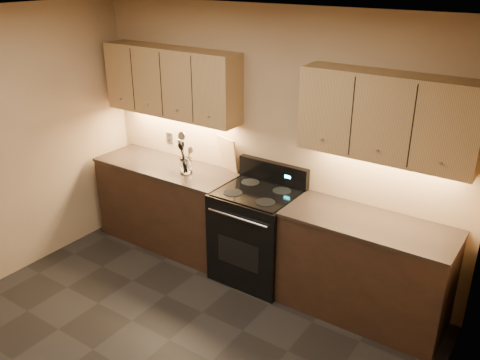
% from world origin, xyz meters
% --- Properties ---
extents(ceiling, '(4.00, 4.00, 0.00)m').
position_xyz_m(ceiling, '(0.00, 0.00, 2.60)').
color(ceiling, silver).
rests_on(ceiling, wall_back).
extents(wall_back, '(4.00, 0.04, 2.60)m').
position_xyz_m(wall_back, '(0.00, 2.00, 1.30)').
color(wall_back, tan).
rests_on(wall_back, ground).
extents(wall_right, '(0.04, 4.00, 2.60)m').
position_xyz_m(wall_right, '(2.00, 0.00, 1.30)').
color(wall_right, tan).
rests_on(wall_right, ground).
extents(counter_left, '(1.62, 0.62, 0.93)m').
position_xyz_m(counter_left, '(-1.10, 1.70, 0.47)').
color(counter_left, black).
rests_on(counter_left, ground).
extents(counter_right, '(1.46, 0.62, 0.93)m').
position_xyz_m(counter_right, '(1.18, 1.70, 0.47)').
color(counter_right, black).
rests_on(counter_right, ground).
extents(stove, '(0.76, 0.68, 1.14)m').
position_xyz_m(stove, '(0.08, 1.68, 0.48)').
color(stove, black).
rests_on(stove, ground).
extents(upper_cab_left, '(1.60, 0.30, 0.70)m').
position_xyz_m(upper_cab_left, '(-1.10, 1.85, 1.80)').
color(upper_cab_left, tan).
rests_on(upper_cab_left, wall_back).
extents(upper_cab_right, '(1.44, 0.30, 0.70)m').
position_xyz_m(upper_cab_right, '(1.18, 1.85, 1.80)').
color(upper_cab_right, tan).
rests_on(upper_cab_right, wall_back).
extents(outlet_plate, '(0.08, 0.01, 0.12)m').
position_xyz_m(outlet_plate, '(-1.30, 1.99, 1.12)').
color(outlet_plate, '#B2B5BA').
rests_on(outlet_plate, wall_back).
extents(utensil_crock, '(0.15, 0.15, 0.16)m').
position_xyz_m(utensil_crock, '(-0.79, 1.67, 1.00)').
color(utensil_crock, white).
rests_on(utensil_crock, counter_left).
extents(cutting_board, '(0.29, 0.15, 0.36)m').
position_xyz_m(cutting_board, '(-0.48, 1.97, 1.11)').
color(cutting_board, tan).
rests_on(cutting_board, counter_left).
extents(wooden_spoon, '(0.15, 0.08, 0.29)m').
position_xyz_m(wooden_spoon, '(-0.81, 1.66, 1.09)').
color(wooden_spoon, tan).
rests_on(wooden_spoon, utensil_crock).
extents(black_spoon, '(0.08, 0.17, 0.35)m').
position_xyz_m(black_spoon, '(-0.79, 1.67, 1.12)').
color(black_spoon, black).
rests_on(black_spoon, utensil_crock).
extents(black_turner, '(0.18, 0.16, 0.34)m').
position_xyz_m(black_turner, '(-0.78, 1.64, 1.11)').
color(black_turner, black).
rests_on(black_turner, utensil_crock).
extents(steel_spatula, '(0.16, 0.16, 0.39)m').
position_xyz_m(steel_spatula, '(-0.76, 1.68, 1.13)').
color(steel_spatula, silver).
rests_on(steel_spatula, utensil_crock).
extents(steel_skimmer, '(0.21, 0.16, 0.41)m').
position_xyz_m(steel_skimmer, '(-0.76, 1.66, 1.14)').
color(steel_skimmer, silver).
rests_on(steel_skimmer, utensil_crock).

